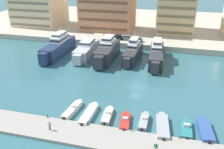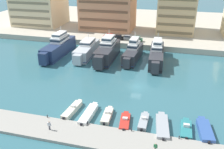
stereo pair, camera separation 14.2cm
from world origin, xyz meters
name	(u,v)px [view 2 (the right image)]	position (x,y,z in m)	size (l,w,h in m)	color
ground_plane	(136,87)	(0.00, 0.00, 0.00)	(400.00, 400.00, 0.00)	#336670
quay_promenade	(159,25)	(0.00, 63.09, 0.96)	(180.00, 70.00, 1.92)	#BCB29E
pier_dock	(115,140)	(0.00, -20.98, 0.26)	(120.00, 6.19, 0.53)	#9E998E
yacht_navy_far_left	(59,47)	(-28.24, 16.25, 2.70)	(4.39, 20.78, 8.89)	navy
yacht_silver_left	(87,50)	(-19.19, 17.75, 2.05)	(5.02, 18.52, 6.76)	silver
yacht_charcoal_mid_left	(107,51)	(-11.87, 16.09, 2.70)	(4.86, 18.75, 8.88)	#333338
yacht_charcoal_center_left	(133,52)	(-4.18, 18.21, 2.38)	(4.26, 17.03, 8.33)	#333338
yacht_charcoal_center	(157,54)	(3.03, 18.19, 2.44)	(5.02, 20.67, 8.33)	#333338
motorboat_cream_far_left	(72,110)	(-10.54, -14.34, 0.51)	(2.05, 7.47, 1.39)	beige
motorboat_white_left	(89,114)	(-6.79, -15.06, 0.52)	(1.85, 8.07, 1.03)	white
motorboat_cream_mid_left	(107,116)	(-3.15, -14.51, 0.47)	(1.91, 6.17, 1.36)	beige
motorboat_red_center_left	(125,121)	(0.55, -15.43, 0.40)	(2.32, 6.17, 1.13)	red
motorboat_grey_center	(144,122)	(3.98, -14.77, 0.51)	(1.53, 5.96, 1.43)	#9EA3A8
motorboat_grey_center_right	(162,126)	(7.45, -15.37, 0.51)	(3.00, 8.38, 1.02)	#9EA3A8
motorboat_teal_mid_right	(186,129)	(11.66, -14.88, 0.41)	(1.96, 6.39, 1.32)	teal
motorboat_blue_right	(205,130)	(14.85, -14.69, 0.55)	(2.87, 7.54, 1.09)	#33569E
car_red_far_left	(109,36)	(-15.72, 32.34, 2.90)	(4.11, 1.95, 1.80)	red
car_black_left	(118,37)	(-12.18, 31.96, 2.90)	(4.21, 2.15, 1.80)	black
car_grey_mid_left	(127,37)	(-8.97, 32.18, 2.90)	(4.11, 1.94, 1.80)	slate
car_green_center_left	(137,39)	(-5.22, 31.48, 2.90)	(4.19, 2.11, 1.80)	#2D6642
apartment_block_far_left	(39,0)	(-51.87, 47.37, 12.68)	(20.42, 17.99, 23.42)	beige
apartment_block_mid_left	(177,8)	(7.33, 50.11, 11.24)	(14.40, 18.29, 20.52)	#E0BC84
pedestrian_near_edge	(156,147)	(6.90, -22.34, 1.49)	(0.62, 0.30, 1.62)	#7A6B56
pedestrian_mid_deck	(49,125)	(-11.80, -21.47, 1.55)	(0.66, 0.32, 1.72)	#282D3D
bollard_west	(47,116)	(-14.05, -18.13, 0.85)	(0.20, 0.20, 0.61)	#2D2D33
bollard_west_mid	(88,122)	(-5.87, -18.13, 0.85)	(0.20, 0.20, 0.61)	#2D2D33
bollard_east_mid	(131,129)	(2.30, -18.13, 0.85)	(0.20, 0.20, 0.61)	#2D2D33
bollard_east	(179,137)	(10.48, -18.13, 0.85)	(0.20, 0.20, 0.61)	#2D2D33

